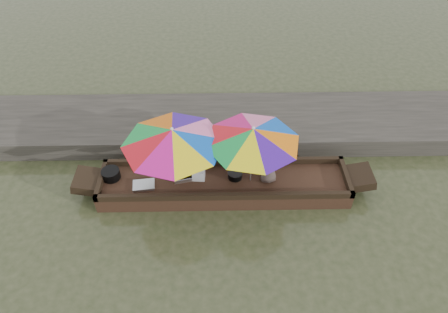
{
  "coord_description": "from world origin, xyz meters",
  "views": [
    {
      "loc": [
        -0.12,
        -6.28,
        6.93
      ],
      "look_at": [
        0.0,
        0.1,
        1.0
      ],
      "focal_mm": 32.0,
      "sensor_mm": 36.0,
      "label": 1
    }
  ],
  "objects_px": {
    "boat_hull": "(224,186)",
    "tray_crayfish": "(184,176)",
    "umbrella_stern": "(252,155)",
    "tray_scallop": "(144,185)",
    "umbrella_bow": "(175,156)",
    "vendor": "(269,165)",
    "charcoal_grill": "(235,175)",
    "cooking_pot": "(111,174)",
    "supply_bag": "(199,174)"
  },
  "relations": [
    {
      "from": "tray_scallop",
      "to": "umbrella_stern",
      "type": "relative_size",
      "value": 0.24
    },
    {
      "from": "umbrella_stern",
      "to": "vendor",
      "type": "bearing_deg",
      "value": -0.9
    },
    {
      "from": "cooking_pot",
      "to": "tray_crayfish",
      "type": "distance_m",
      "value": 1.66
    },
    {
      "from": "boat_hull",
      "to": "charcoal_grill",
      "type": "xyz_separation_m",
      "value": [
        0.25,
        0.09,
        0.25
      ]
    },
    {
      "from": "boat_hull",
      "to": "cooking_pot",
      "type": "xyz_separation_m",
      "value": [
        -2.58,
        0.14,
        0.28
      ]
    },
    {
      "from": "boat_hull",
      "to": "tray_crayfish",
      "type": "height_order",
      "value": "tray_crayfish"
    },
    {
      "from": "tray_scallop",
      "to": "charcoal_grill",
      "type": "distance_m",
      "value": 2.07
    },
    {
      "from": "tray_crayfish",
      "to": "umbrella_stern",
      "type": "xyz_separation_m",
      "value": [
        1.51,
        -0.11,
        0.73
      ]
    },
    {
      "from": "charcoal_grill",
      "to": "cooking_pot",
      "type": "bearing_deg",
      "value": 179.03
    },
    {
      "from": "boat_hull",
      "to": "tray_crayfish",
      "type": "bearing_deg",
      "value": 173.23
    },
    {
      "from": "tray_scallop",
      "to": "umbrella_stern",
      "type": "bearing_deg",
      "value": 3.36
    },
    {
      "from": "supply_bag",
      "to": "cooking_pot",
      "type": "bearing_deg",
      "value": 178.39
    },
    {
      "from": "boat_hull",
      "to": "vendor",
      "type": "bearing_deg",
      "value": -0.36
    },
    {
      "from": "tray_scallop",
      "to": "supply_bag",
      "type": "relative_size",
      "value": 1.72
    },
    {
      "from": "supply_bag",
      "to": "umbrella_stern",
      "type": "bearing_deg",
      "value": -3.97
    },
    {
      "from": "supply_bag",
      "to": "umbrella_stern",
      "type": "height_order",
      "value": "umbrella_stern"
    },
    {
      "from": "cooking_pot",
      "to": "charcoal_grill",
      "type": "xyz_separation_m",
      "value": [
        2.83,
        -0.05,
        -0.03
      ]
    },
    {
      "from": "tray_scallop",
      "to": "cooking_pot",
      "type": "bearing_deg",
      "value": 160.19
    },
    {
      "from": "tray_scallop",
      "to": "tray_crayfish",
      "type": "bearing_deg",
      "value": 15.67
    },
    {
      "from": "umbrella_stern",
      "to": "boat_hull",
      "type": "bearing_deg",
      "value": 180.0
    },
    {
      "from": "supply_bag",
      "to": "umbrella_bow",
      "type": "distance_m",
      "value": 0.81
    },
    {
      "from": "boat_hull",
      "to": "umbrella_stern",
      "type": "relative_size",
      "value": 2.8
    },
    {
      "from": "tray_crayfish",
      "to": "supply_bag",
      "type": "xyz_separation_m",
      "value": [
        0.34,
        -0.03,
        0.09
      ]
    },
    {
      "from": "supply_bag",
      "to": "vendor",
      "type": "bearing_deg",
      "value": -3.19
    },
    {
      "from": "tray_crayfish",
      "to": "vendor",
      "type": "distance_m",
      "value": 1.96
    },
    {
      "from": "umbrella_bow",
      "to": "umbrella_stern",
      "type": "bearing_deg",
      "value": 0.0
    },
    {
      "from": "charcoal_grill",
      "to": "vendor",
      "type": "distance_m",
      "value": 0.85
    },
    {
      "from": "cooking_pot",
      "to": "umbrella_stern",
      "type": "height_order",
      "value": "umbrella_stern"
    },
    {
      "from": "cooking_pot",
      "to": "umbrella_stern",
      "type": "distance_m",
      "value": 3.24
    },
    {
      "from": "cooking_pot",
      "to": "boat_hull",
      "type": "bearing_deg",
      "value": -3.05
    },
    {
      "from": "boat_hull",
      "to": "vendor",
      "type": "xyz_separation_m",
      "value": [
        0.99,
        -0.01,
        0.66
      ]
    },
    {
      "from": "tray_crayfish",
      "to": "umbrella_bow",
      "type": "relative_size",
      "value": 0.22
    },
    {
      "from": "tray_crayfish",
      "to": "umbrella_bow",
      "type": "bearing_deg",
      "value": -142.32
    },
    {
      "from": "vendor",
      "to": "umbrella_bow",
      "type": "bearing_deg",
      "value": -6.65
    },
    {
      "from": "cooking_pot",
      "to": "supply_bag",
      "type": "xyz_separation_m",
      "value": [
        2.0,
        -0.06,
        0.02
      ]
    },
    {
      "from": "vendor",
      "to": "umbrella_bow",
      "type": "relative_size",
      "value": 0.44
    },
    {
      "from": "boat_hull",
      "to": "supply_bag",
      "type": "xyz_separation_m",
      "value": [
        -0.58,
        0.08,
        0.3
      ]
    },
    {
      "from": "charcoal_grill",
      "to": "vendor",
      "type": "xyz_separation_m",
      "value": [
        0.74,
        -0.1,
        0.41
      ]
    },
    {
      "from": "tray_scallop",
      "to": "umbrella_stern",
      "type": "distance_m",
      "value": 2.52
    },
    {
      "from": "vendor",
      "to": "cooking_pot",
      "type": "bearing_deg",
      "value": -8.78
    },
    {
      "from": "tray_scallop",
      "to": "umbrella_bow",
      "type": "bearing_deg",
      "value": 10.66
    },
    {
      "from": "boat_hull",
      "to": "tray_crayfish",
      "type": "relative_size",
      "value": 11.73
    },
    {
      "from": "charcoal_grill",
      "to": "umbrella_bow",
      "type": "bearing_deg",
      "value": -176.08
    },
    {
      "from": "boat_hull",
      "to": "umbrella_stern",
      "type": "bearing_deg",
      "value": 0.0
    },
    {
      "from": "tray_crayfish",
      "to": "umbrella_stern",
      "type": "height_order",
      "value": "umbrella_stern"
    },
    {
      "from": "boat_hull",
      "to": "vendor",
      "type": "relative_size",
      "value": 5.81
    },
    {
      "from": "vendor",
      "to": "umbrella_stern",
      "type": "distance_m",
      "value": 0.49
    },
    {
      "from": "vendor",
      "to": "umbrella_stern",
      "type": "xyz_separation_m",
      "value": [
        -0.4,
        0.01,
        0.29
      ]
    },
    {
      "from": "boat_hull",
      "to": "charcoal_grill",
      "type": "bearing_deg",
      "value": 19.57
    },
    {
      "from": "boat_hull",
      "to": "supply_bag",
      "type": "relative_size",
      "value": 20.19
    }
  ]
}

